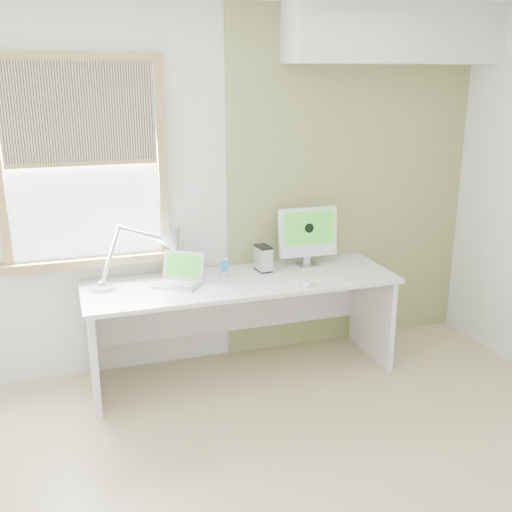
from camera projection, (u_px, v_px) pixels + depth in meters
name	position (u px, v px, depth m)	size (l,w,h in m)	color
room	(325.00, 256.00, 2.85)	(4.04, 3.54, 2.64)	tan
accent_wall	(350.00, 184.00, 4.73)	(2.00, 0.02, 2.60)	#868D54
soffit	(393.00, 33.00, 4.32)	(1.60, 0.40, 0.42)	white
window	(83.00, 164.00, 4.05)	(1.20, 0.14, 1.42)	#A28047
desk	(239.00, 303.00, 4.39)	(2.20, 0.70, 0.73)	silver
desk_lamp	(160.00, 249.00, 4.22)	(0.77, 0.35, 0.43)	silver
laptop	(180.00, 276.00, 4.18)	(0.38, 0.37, 0.21)	silver
phone_dock	(224.00, 271.00, 4.33)	(0.08, 0.08, 0.14)	silver
external_drive	(263.00, 258.00, 4.44)	(0.11, 0.16, 0.19)	silver
imac	(308.00, 233.00, 4.53)	(0.45, 0.15, 0.44)	silver
keyboard	(324.00, 280.00, 4.24)	(0.41, 0.15, 0.02)	white
mouse	(308.00, 284.00, 4.15)	(0.06, 0.10, 0.03)	white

